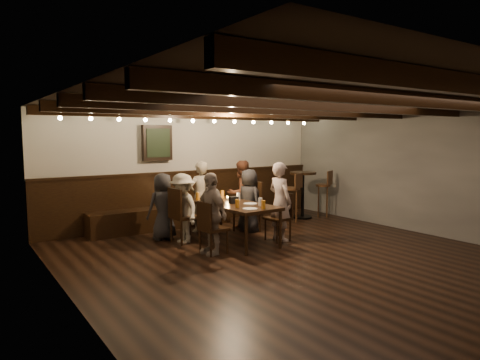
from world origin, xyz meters
TOP-DOWN VIEW (x-y plane):
  - room at (-0.29, 2.21)m, footprint 7.00×7.00m
  - dining_table at (-0.20, 1.54)m, footprint 0.94×1.91m
  - chair_left_near at (-0.94, 1.95)m, footprint 0.47×0.47m
  - chair_left_far at (-0.89, 1.05)m, footprint 0.41×0.41m
  - chair_right_near at (0.50, 2.03)m, footprint 0.48×0.48m
  - chair_right_far at (0.54, 1.13)m, footprint 0.41×0.41m
  - person_bench_left at (-1.15, 2.39)m, footprint 0.62×0.42m
  - person_bench_centre at (-0.25, 2.59)m, footprint 0.53×0.36m
  - person_bench_right at (0.65, 2.49)m, footprint 0.70×0.56m
  - person_left_near at (-0.97, 1.95)m, footprint 0.50×0.82m
  - person_left_far at (-0.92, 1.05)m, footprint 0.36×0.79m
  - person_right_near at (0.53, 2.03)m, footprint 0.43×0.63m
  - person_right_far at (0.58, 1.13)m, footprint 0.37×0.54m
  - pint_a at (-0.52, 2.23)m, footprint 0.07×0.07m
  - pint_b at (0.02, 2.20)m, footprint 0.07×0.07m
  - pint_c at (-0.50, 1.63)m, footprint 0.07×0.07m
  - pint_d at (0.09, 1.76)m, footprint 0.07×0.07m
  - pint_e at (-0.39, 1.08)m, footprint 0.07×0.07m
  - pint_f at (0.03, 1.00)m, footprint 0.07×0.07m
  - pint_g at (-0.10, 0.75)m, footprint 0.07×0.07m
  - plate_near at (-0.31, 0.83)m, footprint 0.24×0.24m
  - plate_far at (-0.00, 1.25)m, footprint 0.24×0.24m
  - condiment_caddy at (-0.19, 1.49)m, footprint 0.15×0.10m
  - candle at (-0.09, 1.85)m, footprint 0.05×0.05m
  - high_top_table at (2.35, 2.46)m, footprint 0.60×0.60m
  - bar_stool_left at (1.85, 2.25)m, footprint 0.37×0.38m
  - bar_stool_right at (2.85, 2.30)m, footprint 0.38×0.39m

SIDE VIEW (x-z plane):
  - chair_left_far at x=-0.89m, z-range -0.17..0.69m
  - chair_right_far at x=0.54m, z-range -0.17..0.69m
  - chair_left_near at x=-0.94m, z-range -0.19..0.79m
  - chair_right_near at x=0.50m, z-range -0.19..0.80m
  - bar_stool_left at x=1.85m, z-range -0.14..0.94m
  - bar_stool_right at x=2.85m, z-range -0.14..0.94m
  - person_bench_left at x=-1.15m, z-range 0.00..1.22m
  - person_left_near at x=-0.97m, z-range 0.00..1.24m
  - person_right_near at x=0.53m, z-range 0.00..1.24m
  - dining_table at x=-0.20m, z-range 0.29..0.99m
  - person_left_far at x=-0.92m, z-range 0.00..1.32m
  - person_bench_right at x=0.65m, z-range 0.00..1.39m
  - person_bench_centre at x=-0.25m, z-range 0.00..1.40m
  - high_top_table at x=2.35m, z-range 0.17..1.24m
  - plate_near at x=-0.31m, z-range 0.70..0.71m
  - plate_far at x=0.00m, z-range 0.70..0.71m
  - person_right_far at x=0.58m, z-range 0.00..1.42m
  - candle at x=-0.09m, z-range 0.70..0.75m
  - condiment_caddy at x=-0.19m, z-range 0.70..0.82m
  - pint_a at x=-0.52m, z-range 0.70..0.84m
  - pint_b at x=0.02m, z-range 0.70..0.84m
  - pint_c at x=-0.50m, z-range 0.70..0.84m
  - pint_d at x=0.09m, z-range 0.70..0.84m
  - pint_e at x=-0.39m, z-range 0.70..0.84m
  - pint_f at x=0.03m, z-range 0.70..0.84m
  - pint_g at x=-0.10m, z-range 0.70..0.84m
  - room at x=-0.29m, z-range -2.43..4.57m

